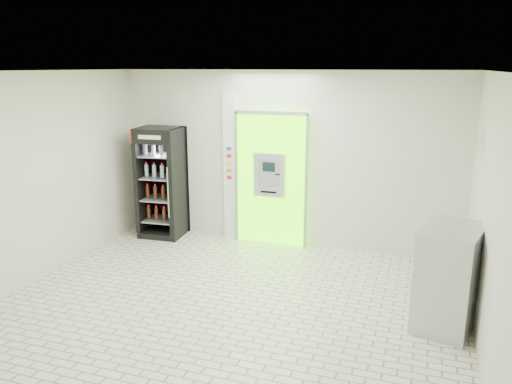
% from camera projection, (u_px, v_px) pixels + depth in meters
% --- Properties ---
extents(ground, '(6.00, 6.00, 0.00)m').
position_uv_depth(ground, '(231.00, 302.00, 6.65)').
color(ground, beige).
rests_on(ground, ground).
extents(room_shell, '(6.00, 6.00, 6.00)m').
position_uv_depth(room_shell, '(230.00, 167.00, 6.20)').
color(room_shell, beige).
rests_on(room_shell, ground).
extents(atm_assembly, '(1.30, 0.24, 2.33)m').
position_uv_depth(atm_assembly, '(271.00, 178.00, 8.64)').
color(atm_assembly, '#4FE800').
rests_on(atm_assembly, ground).
extents(pillar, '(0.22, 0.11, 2.60)m').
position_uv_depth(pillar, '(230.00, 168.00, 8.89)').
color(pillar, silver).
rests_on(pillar, ground).
extents(beverage_cooler, '(0.81, 0.75, 2.00)m').
position_uv_depth(beverage_cooler, '(162.00, 184.00, 9.10)').
color(beverage_cooler, black).
rests_on(beverage_cooler, ground).
extents(steel_cabinet, '(0.85, 1.06, 1.24)m').
position_uv_depth(steel_cabinet, '(449.00, 277.00, 5.93)').
color(steel_cabinet, '#ADAFB5').
rests_on(steel_cabinet, ground).
extents(exit_sign, '(0.02, 0.22, 0.26)m').
position_uv_depth(exit_sign, '(483.00, 140.00, 6.47)').
color(exit_sign, white).
rests_on(exit_sign, room_shell).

